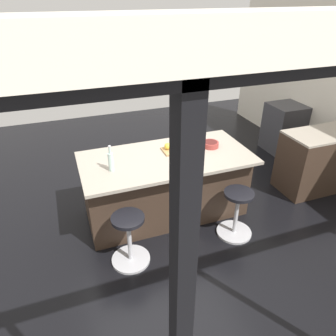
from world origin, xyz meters
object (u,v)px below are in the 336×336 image
at_px(stool_by_window, 236,215).
at_px(water_bottle, 111,161).
at_px(apple_yellow, 168,146).
at_px(fruit_bowl, 210,144).
at_px(cutting_board, 177,150).
at_px(oven_range, 284,128).
at_px(kitchen_island, 165,185).
at_px(stool_middle, 130,241).
at_px(apple_red, 183,144).

relative_size(stool_by_window, water_bottle, 2.00).
relative_size(stool_by_window, apple_yellow, 7.23).
distance_m(stool_by_window, fruit_bowl, 0.97).
xyz_separation_m(stool_by_window, water_bottle, (1.38, -0.56, 0.73)).
bearing_deg(cutting_board, stool_by_window, 122.50).
height_order(oven_range, fruit_bowl, fruit_bowl).
height_order(kitchen_island, stool_by_window, kitchen_island).
bearing_deg(oven_range, water_bottle, 19.94).
height_order(stool_by_window, stool_middle, same).
bearing_deg(apple_red, stool_middle, 40.78).
height_order(stool_by_window, water_bottle, water_bottle).
xyz_separation_m(oven_range, stool_middle, (3.44, 1.82, -0.15)).
bearing_deg(apple_yellow, oven_range, -159.54).
bearing_deg(fruit_bowl, water_bottle, 7.18).
bearing_deg(stool_by_window, water_bottle, -21.95).
bearing_deg(stool_by_window, apple_yellow, -53.32).
height_order(oven_range, water_bottle, water_bottle).
relative_size(stool_by_window, cutting_board, 1.74).
distance_m(apple_red, fruit_bowl, 0.37).
height_order(stool_middle, apple_red, apple_red).
distance_m(oven_range, water_bottle, 3.73).
height_order(kitchen_island, apple_yellow, apple_yellow).
relative_size(kitchen_island, water_bottle, 6.83).
xyz_separation_m(oven_range, fruit_bowl, (2.12, 1.09, 0.49)).
distance_m(stool_middle, water_bottle, 0.92).
bearing_deg(apple_red, fruit_bowl, 164.30).
xyz_separation_m(kitchen_island, water_bottle, (0.71, 0.15, 0.57)).
bearing_deg(kitchen_island, fruit_bowl, -178.00).
bearing_deg(apple_yellow, apple_red, -175.95).
height_order(apple_yellow, water_bottle, water_bottle).
height_order(apple_yellow, fruit_bowl, apple_yellow).
height_order(oven_range, stool_middle, oven_range).
bearing_deg(stool_middle, water_bottle, -86.61).
relative_size(apple_red, water_bottle, 0.24).
xyz_separation_m(stool_middle, apple_red, (-0.96, -0.83, 0.66)).
bearing_deg(apple_red, water_bottle, 15.22).
bearing_deg(oven_range, apple_red, 21.76).
bearing_deg(apple_yellow, kitchen_island, 56.81).
bearing_deg(stool_middle, stool_by_window, 180.00).
bearing_deg(stool_by_window, cutting_board, -57.50).
bearing_deg(stool_by_window, fruit_bowl, -87.25).
xyz_separation_m(stool_by_window, fruit_bowl, (0.03, -0.73, 0.64)).
xyz_separation_m(oven_range, kitchen_island, (2.76, 1.11, 0.01)).
height_order(stool_middle, water_bottle, water_bottle).
xyz_separation_m(stool_by_window, stool_middle, (1.35, 0.00, 0.00)).
bearing_deg(kitchen_island, stool_by_window, 133.76).
relative_size(oven_range, stool_by_window, 1.42).
xyz_separation_m(apple_yellow, water_bottle, (0.78, 0.25, 0.06)).
distance_m(cutting_board, fruit_bowl, 0.46).
bearing_deg(fruit_bowl, kitchen_island, 2.00).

